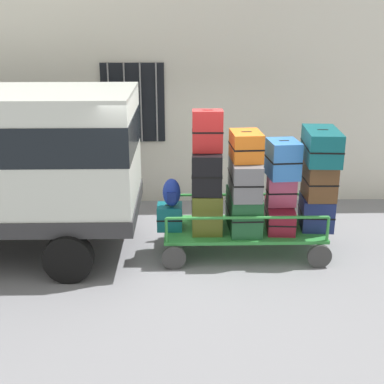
{
  "coord_description": "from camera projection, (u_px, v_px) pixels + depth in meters",
  "views": [
    {
      "loc": [
        -0.2,
        -7.61,
        3.59
      ],
      "look_at": [
        -0.03,
        -0.07,
        1.01
      ],
      "focal_mm": 48.6,
      "sensor_mm": 36.0,
      "label": 1
    }
  ],
  "objects": [
    {
      "name": "ground_plane",
      "position": [
        194.0,
        250.0,
        8.36
      ],
      "size": [
        40.0,
        40.0,
        0.0
      ],
      "primitive_type": "plane",
      "color": "gray"
    },
    {
      "name": "building_wall",
      "position": [
        190.0,
        75.0,
        9.94
      ],
      "size": [
        12.0,
        0.38,
        5.0
      ],
      "color": "silver",
      "rests_on": "ground"
    },
    {
      "name": "luggage_cart",
      "position": [
        243.0,
        231.0,
        8.2
      ],
      "size": [
        2.54,
        1.21,
        0.41
      ],
      "color": "#2D8438",
      "rests_on": "ground"
    },
    {
      "name": "cart_railing",
      "position": [
        244.0,
        208.0,
        8.08
      ],
      "size": [
        2.43,
        1.08,
        0.39
      ],
      "color": "#2D8438",
      "rests_on": "luggage_cart"
    },
    {
      "name": "suitcase_left_bottom",
      "position": [
        170.0,
        217.0,
        8.1
      ],
      "size": [
        0.4,
        0.38,
        0.39
      ],
      "color": "#0F5960",
      "rests_on": "luggage_cart"
    },
    {
      "name": "suitcase_midleft_bottom",
      "position": [
        207.0,
        209.0,
        8.07
      ],
      "size": [
        0.47,
        0.76,
        0.63
      ],
      "color": "#4C5119",
      "rests_on": "luggage_cart"
    },
    {
      "name": "suitcase_midleft_middle",
      "position": [
        207.0,
        172.0,
        7.84
      ],
      "size": [
        0.49,
        0.69,
        0.62
      ],
      "color": "black",
      "rests_on": "suitcase_midleft_bottom"
    },
    {
      "name": "suitcase_midleft_top",
      "position": [
        208.0,
        131.0,
        7.64
      ],
      "size": [
        0.46,
        0.29,
        0.62
      ],
      "color": "#B21E1E",
      "rests_on": "suitcase_midleft_middle"
    },
    {
      "name": "suitcase_center_bottom",
      "position": [
        244.0,
        211.0,
        8.09
      ],
      "size": [
        0.49,
        0.97,
        0.58
      ],
      "color": "#194C28",
      "rests_on": "luggage_cart"
    },
    {
      "name": "suitcase_center_middle",
      "position": [
        245.0,
        177.0,
        7.89
      ],
      "size": [
        0.44,
        1.0,
        0.54
      ],
      "color": "slate",
      "rests_on": "suitcase_center_bottom"
    },
    {
      "name": "suitcase_center_top",
      "position": [
        246.0,
        146.0,
        7.72
      ],
      "size": [
        0.48,
        0.64,
        0.43
      ],
      "color": "orange",
      "rests_on": "suitcase_center_middle"
    },
    {
      "name": "suitcase_midright_bottom",
      "position": [
        279.0,
        216.0,
        8.17
      ],
      "size": [
        0.49,
        0.92,
        0.37
      ],
      "color": "maroon",
      "rests_on": "luggage_cart"
    },
    {
      "name": "suitcase_midright_middle",
      "position": [
        281.0,
        192.0,
        8.0
      ],
      "size": [
        0.45,
        0.26,
        0.46
      ],
      "color": "#CC4C72",
      "rests_on": "suitcase_midright_bottom"
    },
    {
      "name": "suitcase_midright_top",
      "position": [
        283.0,
        159.0,
        7.85
      ],
      "size": [
        0.49,
        0.6,
        0.57
      ],
      "color": "#3372C6",
      "rests_on": "suitcase_midright_middle"
    },
    {
      "name": "suitcase_right_bottom",
      "position": [
        316.0,
        212.0,
        8.16
      ],
      "size": [
        0.54,
        0.69,
        0.5
      ],
      "color": "navy",
      "rests_on": "luggage_cart"
    },
    {
      "name": "suitcase_right_middle",
      "position": [
        319.0,
        180.0,
        7.96
      ],
      "size": [
        0.45,
        0.61,
        0.57
      ],
      "color": "brown",
      "rests_on": "suitcase_right_bottom"
    },
    {
      "name": "suitcase_right_top",
      "position": [
        321.0,
        146.0,
        7.82
      ],
      "size": [
        0.56,
        0.98,
        0.49
      ],
      "color": "#0F5960",
      "rests_on": "suitcase_right_middle"
    },
    {
      "name": "backpack",
      "position": [
        172.0,
        193.0,
        7.91
      ],
      "size": [
        0.27,
        0.22,
        0.44
      ],
      "color": "navy",
      "rests_on": "suitcase_left_bottom"
    }
  ]
}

